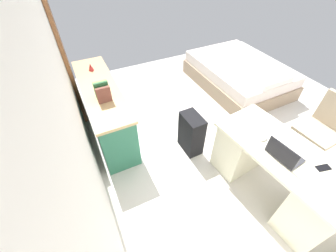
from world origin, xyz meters
name	(u,v)px	position (x,y,z in m)	size (l,w,h in m)	color
ground_plane	(222,127)	(0.00, 0.00, 0.00)	(5.20, 5.20, 0.00)	beige
wall_back	(65,97)	(0.00, 2.03, 1.25)	(4.20, 0.10, 2.51)	silver
door_wooden	(63,52)	(1.55, 1.95, 1.02)	(0.88, 0.05, 2.04)	brown
desk	(275,172)	(-1.14, 0.21, 0.39)	(1.50, 0.81, 0.74)	beige
office_chair	(319,133)	(-0.97, -0.74, 0.42)	(0.52, 0.52, 0.94)	black
credenza	(105,109)	(0.78, 1.65, 0.40)	(1.80, 0.48, 0.80)	#28664C
bed	(238,74)	(0.91, -1.01, 0.24)	(1.91, 1.42, 0.58)	gray
suitcase_black	(191,133)	(-0.14, 0.69, 0.30)	(0.36, 0.22, 0.60)	black
laptop	(283,154)	(-1.17, 0.31, 0.79)	(0.33, 0.25, 0.21)	#333338
computer_mouse	(264,138)	(-0.91, 0.29, 0.75)	(0.06, 0.10, 0.03)	white
cell_phone_near_laptop	(323,168)	(-1.43, 0.05, 0.74)	(0.07, 0.14, 0.01)	black
book_row	(102,91)	(0.48, 1.65, 0.90)	(0.20, 0.17, 0.23)	brown
figurine_small	(91,67)	(1.27, 1.65, 0.85)	(0.08, 0.08, 0.11)	red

